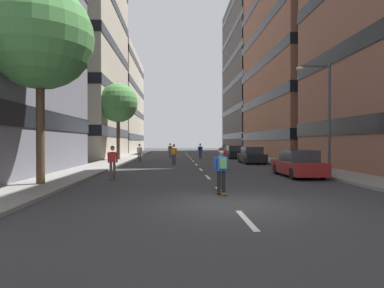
% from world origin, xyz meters
% --- Properties ---
extents(ground_plane, '(132.39, 132.39, 0.00)m').
position_xyz_m(ground_plane, '(0.00, 22.06, 0.00)').
color(ground_plane, '#333335').
extents(sidewalk_left, '(2.79, 60.68, 0.14)m').
position_xyz_m(sidewalk_left, '(-7.74, 24.82, 0.07)').
color(sidewalk_left, gray).
rests_on(sidewalk_left, ground_plane).
extents(sidewalk_right, '(2.79, 60.68, 0.14)m').
position_xyz_m(sidewalk_right, '(7.74, 24.82, 0.07)').
color(sidewalk_right, gray).
rests_on(sidewalk_right, ground_plane).
extents(lane_markings, '(0.16, 52.20, 0.01)m').
position_xyz_m(lane_markings, '(0.00, 23.00, 0.00)').
color(lane_markings, silver).
rests_on(lane_markings, ground_plane).
extents(building_left_mid, '(15.93, 18.46, 31.06)m').
position_xyz_m(building_left_mid, '(-17.04, 31.78, 15.62)').
color(building_left_mid, '#B2A893').
rests_on(building_left_mid, ground_plane).
extents(building_left_far, '(15.93, 24.00, 18.74)m').
position_xyz_m(building_left_far, '(-17.04, 54.02, 9.46)').
color(building_left_far, '#BCB29E').
rests_on(building_left_far, ground_plane).
extents(building_right_mid, '(15.93, 22.69, 27.41)m').
position_xyz_m(building_right_mid, '(17.04, 31.78, 13.79)').
color(building_right_mid, brown).
rests_on(building_right_mid, ground_plane).
extents(building_right_far, '(15.93, 23.71, 30.34)m').
position_xyz_m(building_right_far, '(17.04, 54.02, 15.26)').
color(building_right_far, '#4C4744').
rests_on(building_right_far, ground_plane).
extents(parked_car_near, '(1.82, 4.40, 1.52)m').
position_xyz_m(parked_car_near, '(5.15, 19.36, 0.70)').
color(parked_car_near, black).
rests_on(parked_car_near, ground_plane).
extents(parked_car_mid, '(1.82, 4.40, 1.52)m').
position_xyz_m(parked_car_mid, '(5.15, 28.26, 0.70)').
color(parked_car_mid, black).
rests_on(parked_car_mid, ground_plane).
extents(parked_car_far, '(1.82, 4.40, 1.52)m').
position_xyz_m(parked_car_far, '(5.15, 8.02, 0.70)').
color(parked_car_far, maroon).
rests_on(parked_car_far, ground_plane).
extents(street_tree_near, '(4.62, 4.62, 8.78)m').
position_xyz_m(street_tree_near, '(-7.74, 4.48, 6.59)').
color(street_tree_near, '#4C3823').
rests_on(street_tree_near, sidewalk_left).
extents(street_tree_mid, '(4.03, 4.03, 7.88)m').
position_xyz_m(street_tree_mid, '(-7.74, 24.16, 5.98)').
color(street_tree_mid, '#4C3823').
rests_on(street_tree_mid, sidewalk_left).
extents(streetlamp_right, '(2.13, 0.30, 6.50)m').
position_xyz_m(streetlamp_right, '(7.10, 9.07, 4.14)').
color(streetlamp_right, '#3F3F44').
rests_on(streetlamp_right, sidewalk_right).
extents(skater_0, '(0.57, 0.92, 1.78)m').
position_xyz_m(skater_0, '(1.57, 12.48, 1.02)').
color(skater_0, brown).
rests_on(skater_0, ground_plane).
extents(skater_1, '(0.57, 0.92, 1.78)m').
position_xyz_m(skater_1, '(1.00, 26.86, 1.02)').
color(skater_1, brown).
rests_on(skater_1, ground_plane).
extents(skater_2, '(0.54, 0.91, 1.78)m').
position_xyz_m(skater_2, '(-5.16, 7.40, 0.98)').
color(skater_2, brown).
rests_on(skater_2, ground_plane).
extents(skater_3, '(0.55, 0.92, 1.78)m').
position_xyz_m(skater_3, '(-2.45, 30.05, 1.02)').
color(skater_3, brown).
rests_on(skater_3, ground_plane).
extents(skater_4, '(0.56, 0.92, 1.78)m').
position_xyz_m(skater_4, '(-0.08, 1.99, 1.02)').
color(skater_4, brown).
rests_on(skater_4, ground_plane).
extents(skater_5, '(0.56, 0.92, 1.78)m').
position_xyz_m(skater_5, '(-5.30, 21.71, 1.02)').
color(skater_5, brown).
rests_on(skater_5, ground_plane).
extents(skater_6, '(0.56, 0.92, 1.78)m').
position_xyz_m(skater_6, '(-1.94, 18.01, 0.98)').
color(skater_6, brown).
rests_on(skater_6, ground_plane).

